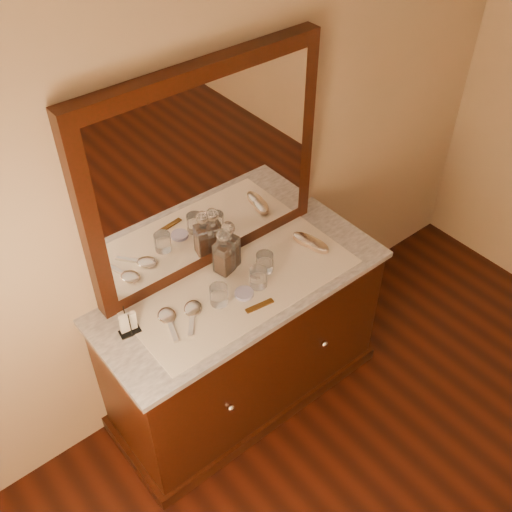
% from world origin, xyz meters
% --- Properties ---
extents(dresser_cabinet, '(1.40, 0.55, 0.82)m').
position_xyz_m(dresser_cabinet, '(0.00, 1.96, 0.41)').
color(dresser_cabinet, black).
rests_on(dresser_cabinet, floor).
extents(dresser_plinth, '(1.46, 0.59, 0.08)m').
position_xyz_m(dresser_plinth, '(0.00, 1.96, 0.04)').
color(dresser_plinth, black).
rests_on(dresser_plinth, floor).
extents(knob_left, '(0.04, 0.04, 0.04)m').
position_xyz_m(knob_left, '(-0.30, 1.67, 0.45)').
color(knob_left, silver).
rests_on(knob_left, dresser_cabinet).
extents(knob_right, '(0.04, 0.04, 0.04)m').
position_xyz_m(knob_right, '(0.30, 1.67, 0.45)').
color(knob_right, silver).
rests_on(knob_right, dresser_cabinet).
extents(marble_top, '(1.44, 0.59, 0.03)m').
position_xyz_m(marble_top, '(0.00, 1.96, 0.83)').
color(marble_top, white).
rests_on(marble_top, dresser_cabinet).
extents(mirror_frame, '(1.20, 0.08, 1.00)m').
position_xyz_m(mirror_frame, '(0.00, 2.20, 1.35)').
color(mirror_frame, black).
rests_on(mirror_frame, marble_top).
extents(mirror_glass, '(1.06, 0.01, 0.86)m').
position_xyz_m(mirror_glass, '(0.00, 2.17, 1.35)').
color(mirror_glass, white).
rests_on(mirror_glass, marble_top).
extents(lace_runner, '(1.10, 0.45, 0.00)m').
position_xyz_m(lace_runner, '(0.00, 1.94, 0.85)').
color(lace_runner, white).
rests_on(lace_runner, marble_top).
extents(pin_dish, '(0.09, 0.09, 0.02)m').
position_xyz_m(pin_dish, '(-0.04, 1.89, 0.86)').
color(pin_dish, white).
rests_on(pin_dish, lace_runner).
extents(comb, '(0.14, 0.05, 0.01)m').
position_xyz_m(comb, '(-0.03, 1.79, 0.86)').
color(comb, brown).
rests_on(comb, lace_runner).
extents(napkin_rack, '(0.10, 0.07, 0.14)m').
position_xyz_m(napkin_rack, '(-0.56, 2.03, 0.90)').
color(napkin_rack, black).
rests_on(napkin_rack, marble_top).
extents(decanter_left, '(0.09, 0.09, 0.26)m').
position_xyz_m(decanter_left, '(-0.01, 2.08, 0.95)').
color(decanter_left, brown).
rests_on(decanter_left, lace_runner).
extents(decanter_right, '(0.10, 0.10, 0.26)m').
position_xyz_m(decanter_right, '(0.03, 2.10, 0.95)').
color(decanter_right, brown).
rests_on(decanter_right, lace_runner).
extents(brush_near, '(0.08, 0.16, 0.04)m').
position_xyz_m(brush_near, '(0.44, 1.92, 0.87)').
color(brush_near, '#A27E63').
rests_on(brush_near, lace_runner).
extents(brush_far, '(0.11, 0.17, 0.04)m').
position_xyz_m(brush_far, '(0.43, 1.98, 0.88)').
color(brush_far, '#A27E63').
rests_on(brush_far, lace_runner).
extents(hand_mirror_outer, '(0.11, 0.21, 0.02)m').
position_xyz_m(hand_mirror_outer, '(-0.39, 1.98, 0.86)').
color(hand_mirror_outer, silver).
rests_on(hand_mirror_outer, lace_runner).
extents(hand_mirror_inner, '(0.17, 0.20, 0.02)m').
position_xyz_m(hand_mirror_inner, '(-0.29, 1.95, 0.86)').
color(hand_mirror_inner, silver).
rests_on(hand_mirror_inner, lace_runner).
extents(tumblers, '(0.38, 0.14, 0.09)m').
position_xyz_m(tumblers, '(0.01, 1.93, 0.90)').
color(tumblers, white).
rests_on(tumblers, lace_runner).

